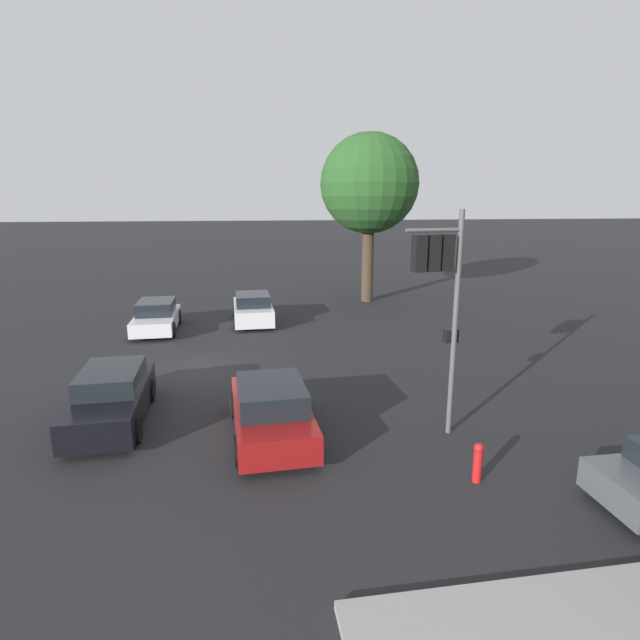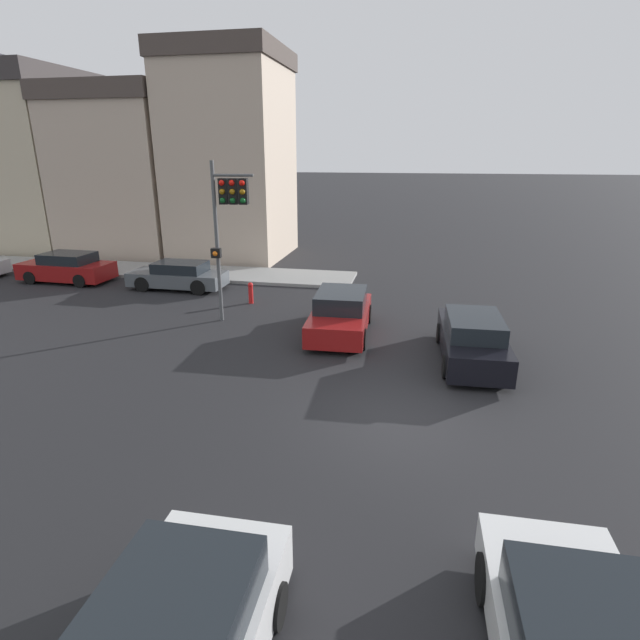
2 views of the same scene
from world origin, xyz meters
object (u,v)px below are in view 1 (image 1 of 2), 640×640
(crossing_car_3, at_px, (112,397))
(traffic_signal, at_px, (439,277))
(crossing_car_0, at_px, (157,317))
(crossing_car_2, at_px, (253,309))
(fire_hydrant, at_px, (478,461))
(crossing_car_1, at_px, (271,411))
(street_tree, at_px, (369,185))

(crossing_car_3, bearing_deg, traffic_signal, 73.61)
(crossing_car_0, distance_m, crossing_car_2, 4.71)
(crossing_car_0, height_order, crossing_car_2, crossing_car_2)
(crossing_car_0, bearing_deg, crossing_car_2, 99.66)
(fire_hydrant, bearing_deg, traffic_signal, -176.63)
(crossing_car_1, relative_size, crossing_car_3, 0.96)
(street_tree, xyz_separation_m, crossing_car_0, (5.53, -11.83, -6.38))
(crossing_car_2, xyz_separation_m, fire_hydrant, (15.89, 4.47, -0.23))
(crossing_car_1, height_order, crossing_car_3, crossing_car_1)
(crossing_car_1, bearing_deg, traffic_signal, -99.83)
(crossing_car_1, height_order, fire_hydrant, crossing_car_1)
(crossing_car_1, bearing_deg, crossing_car_2, -1.92)
(crossing_car_1, bearing_deg, street_tree, -24.34)
(traffic_signal, bearing_deg, fire_hydrant, 177.98)
(crossing_car_2, bearing_deg, street_tree, -58.01)
(street_tree, height_order, crossing_car_2, street_tree)
(traffic_signal, bearing_deg, crossing_car_0, 29.94)
(street_tree, distance_m, fire_hydrant, 21.76)
(traffic_signal, distance_m, crossing_car_0, 15.89)
(traffic_signal, bearing_deg, crossing_car_1, 77.17)
(crossing_car_3, bearing_deg, crossing_car_1, 67.28)
(crossing_car_0, xyz_separation_m, crossing_car_1, (12.08, 4.74, 0.04))
(street_tree, relative_size, traffic_signal, 1.71)
(crossing_car_2, xyz_separation_m, crossing_car_3, (11.29, -4.26, 0.00))
(crossing_car_1, xyz_separation_m, crossing_car_3, (-1.65, -4.37, -0.00))
(traffic_signal, xyz_separation_m, crossing_car_0, (-12.63, -8.95, -3.57))
(crossing_car_3, bearing_deg, street_tree, 142.31)
(crossing_car_1, xyz_separation_m, crossing_car_2, (-12.95, -0.11, -0.01))
(street_tree, relative_size, crossing_car_0, 2.26)
(street_tree, xyz_separation_m, crossing_car_2, (4.67, -7.20, -6.34))
(crossing_car_3, bearing_deg, crossing_car_0, -179.98)
(street_tree, bearing_deg, fire_hydrant, -7.58)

